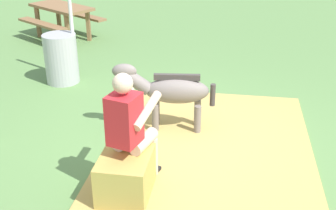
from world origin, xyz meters
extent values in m
plane|color=#608C4C|center=(0.00, 0.00, 0.00)|extent=(24.00, 24.00, 0.00)
cube|color=tan|center=(0.05, -0.25, 0.01)|extent=(3.26, 2.56, 0.02)
cube|color=tan|center=(-1.10, 0.53, 0.24)|extent=(0.64, 0.51, 0.47)
cylinder|color=beige|center=(-0.83, 0.57, 0.54)|extent=(0.42, 0.24, 0.14)
cylinder|color=beige|center=(-0.64, 0.52, 0.24)|extent=(0.11, 0.11, 0.47)
cube|color=black|center=(-0.64, 0.52, 0.03)|extent=(0.24, 0.16, 0.06)
cylinder|color=beige|center=(-0.89, 0.38, 0.54)|extent=(0.42, 0.24, 0.14)
cylinder|color=beige|center=(-0.69, 0.32, 0.24)|extent=(0.11, 0.11, 0.47)
cube|color=black|center=(-0.69, 0.32, 0.03)|extent=(0.24, 0.16, 0.06)
cube|color=red|center=(-1.05, 0.53, 0.87)|extent=(0.37, 0.35, 0.52)
cylinder|color=beige|center=(-0.83, 0.64, 0.92)|extent=(0.51, 0.22, 0.26)
cylinder|color=beige|center=(-0.92, 0.33, 0.92)|extent=(0.51, 0.22, 0.26)
sphere|color=beige|center=(-1.05, 0.53, 1.25)|extent=(0.20, 0.20, 0.20)
ellipsoid|color=slate|center=(0.42, 0.22, 0.57)|extent=(0.41, 0.87, 0.34)
cylinder|color=slate|center=(0.29, 0.48, 0.20)|extent=(0.09, 0.09, 0.40)
cylinder|color=slate|center=(0.49, 0.51, 0.20)|extent=(0.09, 0.09, 0.40)
cylinder|color=slate|center=(0.35, -0.07, 0.20)|extent=(0.09, 0.09, 0.40)
cylinder|color=slate|center=(0.55, -0.05, 0.20)|extent=(0.09, 0.09, 0.40)
cylinder|color=slate|center=(0.37, 0.71, 0.67)|extent=(0.22, 0.38, 0.33)
ellipsoid|color=slate|center=(0.35, 0.89, 0.83)|extent=(0.19, 0.34, 0.20)
cube|color=#433D3A|center=(0.42, 0.22, 0.76)|extent=(0.13, 0.60, 0.08)
cylinder|color=#433D3A|center=(0.47, -0.25, 0.52)|extent=(0.07, 0.07, 0.30)
cylinder|color=#B2B2B7|center=(1.82, 2.39, 0.42)|extent=(0.55, 0.55, 0.83)
cylinder|color=silver|center=(1.95, 2.19, 1.12)|extent=(0.06, 0.06, 2.25)
cube|color=olive|center=(4.29, 3.35, 0.72)|extent=(1.39, 1.64, 0.06)
cube|color=olive|center=(3.84, 3.63, 0.44)|extent=(1.00, 1.40, 0.05)
cube|color=olive|center=(4.74, 3.07, 0.44)|extent=(1.00, 1.40, 0.05)
cube|color=olive|center=(4.23, 2.74, 0.34)|extent=(0.08, 0.08, 0.69)
cube|color=olive|center=(3.76, 3.03, 0.34)|extent=(0.08, 0.08, 0.69)
cube|color=olive|center=(4.82, 3.67, 0.34)|extent=(0.08, 0.08, 0.69)
cube|color=olive|center=(4.35, 3.97, 0.34)|extent=(0.08, 0.08, 0.69)
camera|label=1|loc=(-4.66, -0.48, 2.79)|focal=45.73mm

